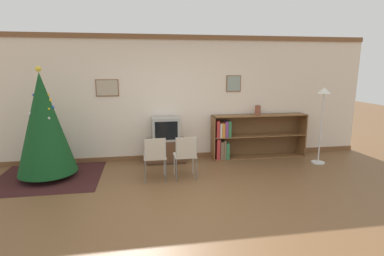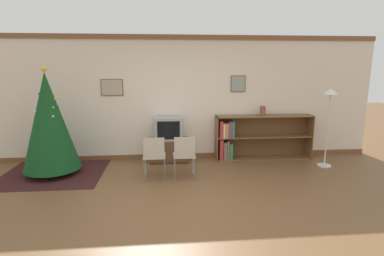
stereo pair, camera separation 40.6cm
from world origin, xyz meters
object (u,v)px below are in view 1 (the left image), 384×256
at_px(folding_chair_right, 186,155).
at_px(television, 166,129).
at_px(tv_console, 166,151).
at_px(standing_lamp, 323,106).
at_px(folding_chair_left, 155,156).
at_px(bookshelf, 245,137).
at_px(vase, 258,110).
at_px(christmas_tree, 44,124).

bearing_deg(folding_chair_right, television, 104.37).
distance_m(tv_console, standing_lamp, 3.43).
xyz_separation_m(folding_chair_left, folding_chair_right, (0.55, 0.00, 0.00)).
height_order(folding_chair_right, bookshelf, bookshelf).
height_order(television, folding_chair_left, television).
relative_size(folding_chair_left, vase, 3.82).
bearing_deg(vase, folding_chair_right, -147.50).
xyz_separation_m(folding_chair_left, vase, (2.35, 1.15, 0.61)).
distance_m(tv_console, vase, 2.24).
bearing_deg(vase, television, -178.07).
relative_size(christmas_tree, bookshelf, 0.95).
relative_size(television, vase, 2.66).
xyz_separation_m(bookshelf, standing_lamp, (1.44, -0.66, 0.77)).
relative_size(christmas_tree, standing_lamp, 1.26).
height_order(bookshelf, standing_lamp, standing_lamp).
distance_m(folding_chair_left, standing_lamp, 3.62).
height_order(christmas_tree, standing_lamp, christmas_tree).
xyz_separation_m(tv_console, vase, (2.08, 0.07, 0.84)).
height_order(folding_chair_right, vase, vase).
bearing_deg(standing_lamp, vase, 149.95).
xyz_separation_m(tv_console, standing_lamp, (3.23, -0.60, 0.99)).
bearing_deg(christmas_tree, tv_console, 14.20).
height_order(christmas_tree, television, christmas_tree).
bearing_deg(christmas_tree, folding_chair_right, -11.50).
distance_m(television, bookshelf, 1.82).
distance_m(folding_chair_right, standing_lamp, 3.09).
bearing_deg(tv_console, folding_chair_left, -104.33).
xyz_separation_m(christmas_tree, standing_lamp, (5.47, -0.03, 0.22)).
bearing_deg(folding_chair_right, standing_lamp, 9.23).
relative_size(folding_chair_right, bookshelf, 0.38).
height_order(folding_chair_left, standing_lamp, standing_lamp).
height_order(tv_console, folding_chair_left, folding_chair_left).
xyz_separation_m(folding_chair_right, vase, (1.80, 1.15, 0.61)).
xyz_separation_m(television, folding_chair_left, (-0.28, -1.08, -0.27)).
distance_m(tv_console, television, 0.49).
bearing_deg(vase, tv_console, -178.14).
xyz_separation_m(tv_console, television, (0.00, -0.00, 0.49)).
height_order(tv_console, standing_lamp, standing_lamp).
bearing_deg(christmas_tree, vase, 8.36).
height_order(christmas_tree, vase, christmas_tree).
distance_m(television, folding_chair_right, 1.14).
distance_m(christmas_tree, tv_console, 2.44).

